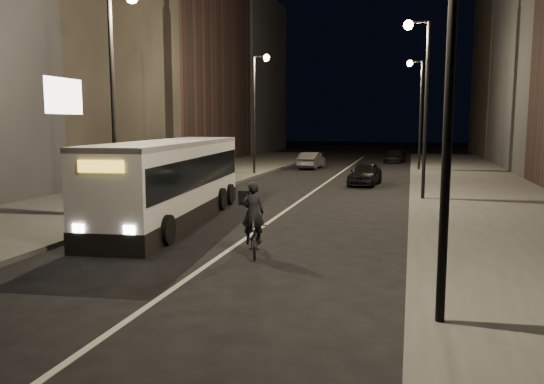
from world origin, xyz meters
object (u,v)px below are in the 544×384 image
Objects in this scene: streetlight_left_near at (119,75)px; city_bus at (172,178)px; streetlight_left_far at (258,98)px; car_mid at (312,160)px; streetlight_right_near at (436,20)px; car_far at (395,156)px; car_near at (365,174)px; cyclist_on_bicycle at (254,231)px; streetlight_right_mid at (421,85)px; streetlight_right_far at (417,100)px.

streetlight_left_near reaches higher than city_bus.
car_mid is at bearing 67.95° from streetlight_left_far.
streetlight_right_near is at bearing -49.71° from city_bus.
streetlight_right_near is at bearing -36.88° from streetlight_left_near.
car_mid is 10.65m from car_far.
car_near is 0.98× the size of car_mid.
streetlight_left_far reaches higher than car_far.
cyclist_on_bicycle is 0.52× the size of car_mid.
cyclist_on_bicycle is (6.21, -21.69, -4.66)m from streetlight_left_far.
car_far is at bearing 92.36° from car_near.
car_mid is (-8.05, 16.45, -4.69)m from streetlight_right_mid.
car_near is 11.52m from car_mid.
city_bus reaches higher than cyclist_on_bicycle.
streetlight_right_mid reaches higher than car_near.
car_mid reaches higher than car_far.
streetlight_left_far is 9.85m from car_near.
streetlight_right_mid is 3.88× the size of cyclist_on_bicycle.
streetlight_left_near is 25.03m from car_mid.
cyclist_on_bicycle reaches higher than car_far.
streetlight_right_mid is 2.04× the size of car_far.
cyclist_on_bicycle is at bearing -30.71° from streetlight_left_near.
streetlight_right_near is 0.72× the size of city_bus.
city_bus is at bearing 119.85° from cyclist_on_bicycle.
streetlight_left_far is (0.00, 18.00, 0.00)m from streetlight_left_near.
streetlight_right_mid reaches higher than car_mid.
streetlight_left_far is 18.12m from car_far.
streetlight_left_far is 17.92m from city_bus.
streetlight_right_near is 2.01× the size of car_mid.
car_mid is (-5.13, 10.32, -0.01)m from car_near.
streetlight_left_near is at bearing -143.12° from streetlight_right_mid.
car_far is at bearing 69.11° from cyclist_on_bicycle.
streetlight_left_far is at bearing 89.75° from city_bus.
streetlight_right_near is at bearing -79.74° from car_far.
city_bus is at bearing -140.21° from streetlight_right_mid.
car_near is (-2.92, 22.13, -4.69)m from streetlight_right_near.
car_near is (1.53, 17.82, -0.02)m from cyclist_on_bicycle.
car_far is at bearing 74.87° from streetlight_left_near.
streetlight_right_far reaches higher than cyclist_on_bicycle.
car_mid is 1.02× the size of car_far.
car_far is (6.32, 8.58, -0.09)m from car_mid.
car_near is (6.01, 13.57, -0.96)m from city_bus.
car_far is at bearing 93.96° from streetlight_right_mid.
streetlight_left_far is 2.04× the size of car_far.
streetlight_right_mid is at bearing -78.20° from car_far.
car_far is at bearing -122.94° from car_mid.
streetlight_left_far is at bearing 71.40° from car_mid.
car_near is 18.93m from car_far.
cyclist_on_bicycle is 36.82m from car_far.
streetlight_right_mid is at bearing 33.87° from city_bus.
streetlight_right_near is at bearing -76.53° from car_near.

